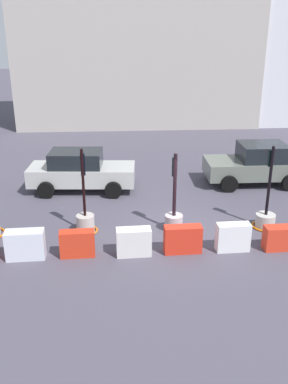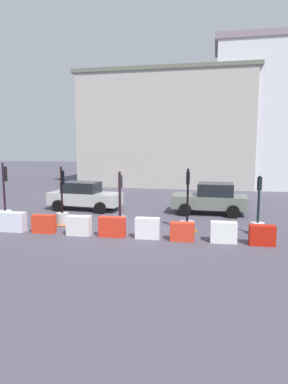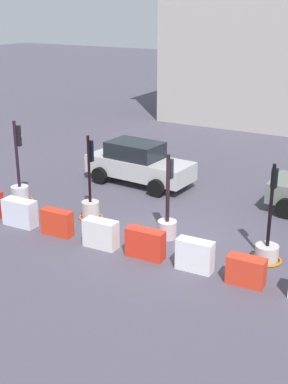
{
  "view_description": "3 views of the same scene",
  "coord_description": "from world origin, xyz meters",
  "px_view_note": "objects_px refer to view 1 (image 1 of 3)",
  "views": [
    {
      "loc": [
        -1.89,
        -12.51,
        6.44
      ],
      "look_at": [
        -1.08,
        -0.03,
        1.53
      ],
      "focal_mm": 39.59,
      "sensor_mm": 36.0,
      "label": 1
    },
    {
      "loc": [
        4.26,
        -14.77,
        3.91
      ],
      "look_at": [
        1.16,
        0.02,
        1.8
      ],
      "focal_mm": 31.61,
      "sensor_mm": 36.0,
      "label": 2
    },
    {
      "loc": [
        6.68,
        -12.88,
        6.92
      ],
      "look_at": [
        -0.87,
        0.24,
        1.37
      ],
      "focal_mm": 48.73,
      "sensor_mm": 36.0,
      "label": 3
    }
  ],
  "objects_px": {
    "car_silver_hatchback": "(81,171)",
    "traffic_light_2": "(174,214)",
    "car_grey_saloon": "(256,164)",
    "traffic_light_1": "(85,219)",
    "construction_barrier_5": "(233,237)",
    "traffic_light_3": "(266,216)",
    "construction_barrier_4": "(183,239)",
    "construction_barrier_1": "(25,245)",
    "construction_barrier_3": "(134,242)",
    "construction_barrier_2": "(77,244)",
    "construction_barrier_6": "(280,238)"
  },
  "relations": [
    {
      "from": "car_silver_hatchback",
      "to": "traffic_light_2",
      "type": "bearing_deg",
      "value": -49.7
    },
    {
      "from": "traffic_light_2",
      "to": "car_grey_saloon",
      "type": "relative_size",
      "value": 0.64
    },
    {
      "from": "traffic_light_1",
      "to": "construction_barrier_5",
      "type": "xyz_separation_m",
      "value": [
        4.58,
        -1.58,
        -0.02
      ]
    },
    {
      "from": "traffic_light_3",
      "to": "traffic_light_2",
      "type": "bearing_deg",
      "value": -179.66
    },
    {
      "from": "traffic_light_3",
      "to": "construction_barrier_5",
      "type": "height_order",
      "value": "traffic_light_3"
    },
    {
      "from": "construction_barrier_4",
      "to": "car_grey_saloon",
      "type": "height_order",
      "value": "car_grey_saloon"
    },
    {
      "from": "construction_barrier_4",
      "to": "construction_barrier_5",
      "type": "relative_size",
      "value": 1.11
    },
    {
      "from": "construction_barrier_1",
      "to": "car_grey_saloon",
      "type": "xyz_separation_m",
      "value": [
        8.76,
        5.92,
        0.43
      ]
    },
    {
      "from": "construction_barrier_1",
      "to": "traffic_light_2",
      "type": "bearing_deg",
      "value": 18.72
    },
    {
      "from": "car_silver_hatchback",
      "to": "construction_barrier_3",
      "type": "bearing_deg",
      "value": -70.53
    },
    {
      "from": "traffic_light_2",
      "to": "traffic_light_3",
      "type": "xyz_separation_m",
      "value": [
        3.16,
        0.02,
        -0.16
      ]
    },
    {
      "from": "construction_barrier_3",
      "to": "car_grey_saloon",
      "type": "bearing_deg",
      "value": 46.87
    },
    {
      "from": "construction_barrier_3",
      "to": "construction_barrier_5",
      "type": "height_order",
      "value": "construction_barrier_5"
    },
    {
      "from": "car_silver_hatchback",
      "to": "car_grey_saloon",
      "type": "distance_m",
      "value": 7.54
    },
    {
      "from": "construction_barrier_5",
      "to": "traffic_light_1",
      "type": "bearing_deg",
      "value": 161.01
    },
    {
      "from": "construction_barrier_5",
      "to": "traffic_light_2",
      "type": "bearing_deg",
      "value": 137.22
    },
    {
      "from": "construction_barrier_1",
      "to": "construction_barrier_4",
      "type": "bearing_deg",
      "value": 0.6
    },
    {
      "from": "traffic_light_2",
      "to": "construction_barrier_2",
      "type": "distance_m",
      "value": 3.46
    },
    {
      "from": "traffic_light_1",
      "to": "traffic_light_2",
      "type": "relative_size",
      "value": 1.07
    },
    {
      "from": "construction_barrier_1",
      "to": "construction_barrier_6",
      "type": "bearing_deg",
      "value": 0.28
    },
    {
      "from": "construction_barrier_5",
      "to": "car_silver_hatchback",
      "type": "bearing_deg",
      "value": 132.35
    },
    {
      "from": "traffic_light_1",
      "to": "traffic_light_3",
      "type": "xyz_separation_m",
      "value": [
        6.12,
        -0.06,
        -0.04
      ]
    },
    {
      "from": "traffic_light_1",
      "to": "traffic_light_2",
      "type": "distance_m",
      "value": 2.96
    },
    {
      "from": "construction_barrier_6",
      "to": "traffic_light_3",
      "type": "bearing_deg",
      "value": 87.28
    },
    {
      "from": "car_grey_saloon",
      "to": "construction_barrier_2",
      "type": "bearing_deg",
      "value": -140.84
    },
    {
      "from": "construction_barrier_4",
      "to": "construction_barrier_5",
      "type": "height_order",
      "value": "construction_barrier_5"
    },
    {
      "from": "traffic_light_1",
      "to": "traffic_light_3",
      "type": "bearing_deg",
      "value": -0.54
    },
    {
      "from": "traffic_light_3",
      "to": "construction_barrier_3",
      "type": "bearing_deg",
      "value": -160.72
    },
    {
      "from": "construction_barrier_6",
      "to": "construction_barrier_2",
      "type": "bearing_deg",
      "value": -179.86
    },
    {
      "from": "traffic_light_1",
      "to": "construction_barrier_6",
      "type": "xyz_separation_m",
      "value": [
        6.04,
        -1.6,
        -0.08
      ]
    },
    {
      "from": "traffic_light_2",
      "to": "construction_barrier_5",
      "type": "distance_m",
      "value": 2.21
    },
    {
      "from": "car_silver_hatchback",
      "to": "car_grey_saloon",
      "type": "bearing_deg",
      "value": 2.85
    },
    {
      "from": "construction_barrier_4",
      "to": "construction_barrier_2",
      "type": "bearing_deg",
      "value": -179.51
    },
    {
      "from": "construction_barrier_5",
      "to": "construction_barrier_2",
      "type": "bearing_deg",
      "value": -179.49
    },
    {
      "from": "traffic_light_2",
      "to": "car_grey_saloon",
      "type": "bearing_deg",
      "value": 46.4
    },
    {
      "from": "construction_barrier_5",
      "to": "construction_barrier_6",
      "type": "height_order",
      "value": "construction_barrier_5"
    },
    {
      "from": "construction_barrier_1",
      "to": "construction_barrier_5",
      "type": "height_order",
      "value": "construction_barrier_5"
    },
    {
      "from": "construction_barrier_1",
      "to": "construction_barrier_4",
      "type": "height_order",
      "value": "construction_barrier_1"
    },
    {
      "from": "traffic_light_3",
      "to": "car_grey_saloon",
      "type": "bearing_deg",
      "value": 77.09
    },
    {
      "from": "construction_barrier_3",
      "to": "construction_barrier_5",
      "type": "relative_size",
      "value": 1.02
    },
    {
      "from": "construction_barrier_3",
      "to": "construction_barrier_6",
      "type": "height_order",
      "value": "construction_barrier_3"
    },
    {
      "from": "construction_barrier_6",
      "to": "car_grey_saloon",
      "type": "distance_m",
      "value": 6.0
    },
    {
      "from": "traffic_light_2",
      "to": "construction_barrier_3",
      "type": "distance_m",
      "value": 2.12
    },
    {
      "from": "construction_barrier_2",
      "to": "car_grey_saloon",
      "type": "bearing_deg",
      "value": 39.16
    },
    {
      "from": "construction_barrier_2",
      "to": "construction_barrier_5",
      "type": "bearing_deg",
      "value": 0.51
    },
    {
      "from": "traffic_light_2",
      "to": "construction_barrier_4",
      "type": "xyz_separation_m",
      "value": [
        0.08,
        -1.51,
        -0.15
      ]
    },
    {
      "from": "traffic_light_3",
      "to": "construction_barrier_4",
      "type": "distance_m",
      "value": 3.44
    },
    {
      "from": "construction_barrier_5",
      "to": "construction_barrier_6",
      "type": "bearing_deg",
      "value": -1.08
    },
    {
      "from": "construction_barrier_3",
      "to": "car_grey_saloon",
      "type": "xyz_separation_m",
      "value": [
        5.56,
        5.94,
        0.45
      ]
    },
    {
      "from": "construction_barrier_2",
      "to": "traffic_light_2",
      "type": "bearing_deg",
      "value": 26.47
    }
  ]
}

